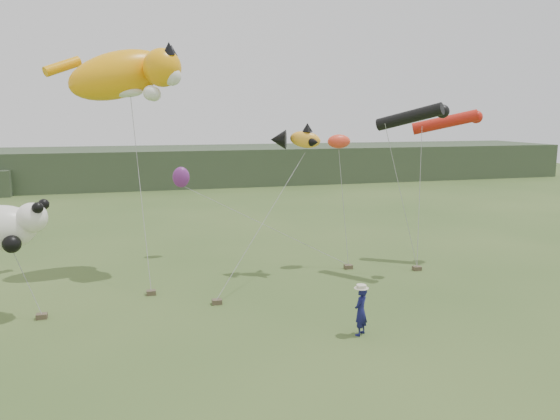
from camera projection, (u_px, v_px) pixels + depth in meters
The scene contains 9 objects.
ground at pixel (323, 330), 19.73m from camera, with size 120.00×120.00×0.00m, color #385123.
headland at pixel (162, 167), 61.04m from camera, with size 90.00×13.00×4.00m.
festival_attendant at pixel (361, 311), 19.14m from camera, with size 0.64×0.42×1.75m, color #15164F.
sandbag_anchors at pixel (249, 287), 24.31m from camera, with size 17.51×3.76×0.20m.
cat_kite at pixel (128, 74), 25.66m from camera, with size 6.34×3.54×3.35m.
fish_kite at pixel (295, 139), 25.97m from camera, with size 2.61×1.70×1.27m.
tube_kites at pixel (435, 119), 26.98m from camera, with size 6.26×4.52×1.62m.
panda_kite at pixel (6, 227), 20.38m from camera, with size 3.01×1.95×1.87m.
misc_kites at pixel (254, 161), 28.39m from camera, with size 8.56×4.65×2.92m.
Camera 1 is at (-6.46, -17.61, 7.67)m, focal length 35.00 mm.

